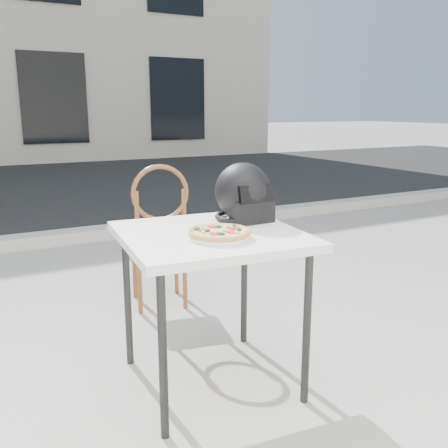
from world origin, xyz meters
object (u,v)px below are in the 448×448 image
cafe_table_main (210,246)px  pizza (219,232)px  plate (219,236)px  cafe_chair_main (159,229)px  helmet (244,195)px

cafe_table_main → pizza: pizza is taller
plate → cafe_table_main: bearing=82.4°
plate → cafe_chair_main: cafe_chair_main is taller
cafe_table_main → pizza: (-0.02, -0.13, 0.10)m
cafe_table_main → cafe_chair_main: 1.06m
cafe_table_main → helmet: size_ratio=2.85×
pizza → helmet: helmet is taller
cafe_table_main → helmet: helmet is taller
cafe_table_main → helmet: 0.37m
plate → helmet: (0.29, 0.28, 0.12)m
pizza → cafe_chair_main: bearing=82.8°
pizza → cafe_chair_main: cafe_chair_main is taller
cafe_table_main → pizza: 0.16m
helmet → cafe_chair_main: 0.97m
pizza → cafe_chair_main: size_ratio=0.29×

